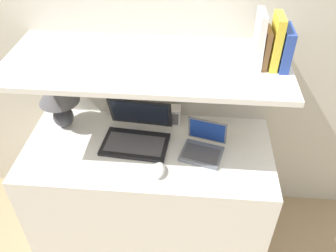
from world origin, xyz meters
TOP-DOWN VIEW (x-y plane):
  - wall_back at (0.00, 0.71)m, footprint 6.00×0.05m
  - desk at (0.00, 0.32)m, footprint 1.39×0.64m
  - back_riser at (0.00, 0.66)m, footprint 1.39×0.04m
  - shelf at (0.00, 0.39)m, footprint 1.39×0.58m
  - table_lamp at (-0.52, 0.48)m, footprint 0.23×0.23m
  - laptop_large at (-0.07, 0.38)m, footprint 0.39×0.33m
  - laptop_small at (0.31, 0.32)m, footprint 0.26×0.25m
  - computer_mouse at (0.08, 0.14)m, footprint 0.07×0.11m
  - router_box at (0.12, 0.56)m, footprint 0.09×0.08m
  - book_blue at (0.64, 0.39)m, footprint 0.04×0.16m
  - book_yellow at (0.60, 0.39)m, footprint 0.04×0.14m
  - book_brown at (0.56, 0.39)m, footprint 0.02×0.13m
  - book_white at (0.52, 0.39)m, footprint 0.04×0.14m

SIDE VIEW (x-z plane):
  - desk at x=0.00m, z-range 0.00..0.75m
  - back_riser at x=0.00m, z-range 0.00..1.24m
  - computer_mouse at x=0.08m, z-range 0.75..0.80m
  - laptop_small at x=0.31m, z-range 0.70..0.88m
  - laptop_large at x=-0.07m, z-range 0.69..0.91m
  - router_box at x=0.12m, z-range 0.75..0.86m
  - table_lamp at x=-0.52m, z-range 0.81..1.14m
  - wall_back at x=0.00m, z-range 0.00..2.40m
  - shelf at x=0.00m, z-range 1.24..1.26m
  - book_brown at x=0.56m, z-range 1.26..1.45m
  - book_blue at x=0.64m, z-range 1.26..1.45m
  - book_yellow at x=0.60m, z-range 1.26..1.51m
  - book_white at x=0.52m, z-range 1.26..1.52m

